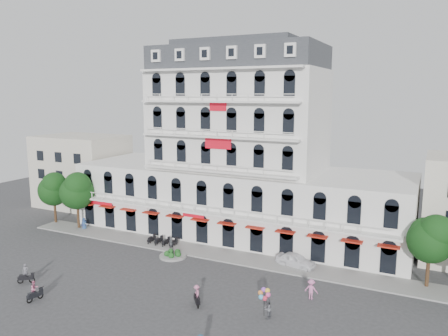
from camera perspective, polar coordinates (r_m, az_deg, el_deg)
ground at (r=46.47m, az=-7.55°, el=-14.44°), size 120.00×120.00×0.00m
sidewalk at (r=53.59m, az=-2.17°, el=-10.93°), size 53.00×4.00×0.16m
main_building at (r=58.94m, az=1.88°, el=0.91°), size 45.00×15.00×25.80m
flank_building_west at (r=78.09m, az=-18.04°, el=-0.35°), size 14.00×10.00×12.00m
traffic_island at (r=52.53m, az=-6.68°, el=-11.21°), size 3.20×3.20×1.60m
parked_scooter_row at (r=56.55m, az=-8.04°, el=-9.98°), size 4.40×1.80×1.10m
tree_west_outer at (r=68.49m, az=-21.35°, el=-2.44°), size 4.50×4.48×7.76m
tree_west_inner at (r=64.54m, az=-18.66°, el=-2.69°), size 4.76×4.76×8.25m
tree_east_inner at (r=47.25m, az=25.43°, el=-8.16°), size 4.40×4.37×7.57m
parked_car at (r=49.96m, az=9.35°, el=-11.78°), size 4.71×2.56×1.52m
rider_west at (r=49.57m, az=-24.48°, el=-12.56°), size 1.42×1.19×2.05m
rider_southwest at (r=45.33m, az=-23.51°, el=-14.50°), size 0.66×1.70×1.96m
rider_center at (r=41.02m, az=-3.58°, el=-16.21°), size 1.22×1.39×1.98m
pedestrian_left at (r=65.08m, az=-17.82°, el=-6.96°), size 0.95×0.81×1.66m
pedestrian_mid at (r=54.84m, az=-6.96°, el=-9.74°), size 0.96×0.81×1.54m
pedestrian_right at (r=42.93m, az=11.33°, el=-15.26°), size 1.27×0.77×1.91m
pedestrian_far at (r=65.07m, az=-17.82°, el=-6.93°), size 0.68×0.75×1.72m
balloon_vendor at (r=39.09m, az=5.55°, el=-17.23°), size 1.34×1.28×2.45m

